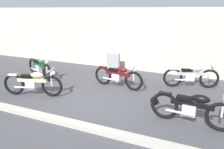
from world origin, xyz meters
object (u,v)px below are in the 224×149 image
at_px(motorcycle_black, 192,108).
at_px(helmet, 154,101).
at_px(stone_marker, 113,63).
at_px(motorcycle_maroon, 118,76).
at_px(motorcycle_silver, 192,76).
at_px(motorcycle_green, 40,67).
at_px(motorcycle_cream, 33,83).

bearing_deg(motorcycle_black, helmet, 148.40).
xyz_separation_m(stone_marker, motorcycle_maroon, (1.01, -1.86, 0.01)).
bearing_deg(motorcycle_black, motorcycle_maroon, 151.05).
bearing_deg(motorcycle_silver, motorcycle_maroon, -173.73).
bearing_deg(motorcycle_black, motorcycle_silver, 99.72).
relative_size(motorcycle_silver, motorcycle_green, 1.03).
xyz_separation_m(motorcycle_green, motorcycle_cream, (1.23, -1.71, 0.01)).
xyz_separation_m(helmet, motorcycle_maroon, (-1.60, 0.98, 0.31)).
bearing_deg(motorcycle_cream, motorcycle_green, 109.40).
xyz_separation_m(motorcycle_green, motorcycle_maroon, (3.52, 0.19, 0.00)).
height_order(stone_marker, motorcycle_green, motorcycle_green).
bearing_deg(motorcycle_green, motorcycle_cream, -31.11).
xyz_separation_m(helmet, motorcycle_black, (1.14, -0.83, 0.33)).
bearing_deg(motorcycle_cream, motorcycle_black, -15.26).
relative_size(helmet, motorcycle_maroon, 0.12).
bearing_deg(motorcycle_silver, motorcycle_green, 174.29).
height_order(stone_marker, motorcycle_black, motorcycle_black).
xyz_separation_m(motorcycle_silver, motorcycle_cream, (-4.75, -3.03, 0.01)).
bearing_deg(motorcycle_black, motorcycle_cream, -174.44).
bearing_deg(stone_marker, motorcycle_maroon, -61.41).
bearing_deg(stone_marker, motorcycle_silver, -12.00).
xyz_separation_m(stone_marker, motorcycle_black, (3.76, -3.67, 0.02)).
bearing_deg(stone_marker, motorcycle_cream, -108.59).
distance_m(stone_marker, helmet, 3.87).
height_order(motorcycle_silver, motorcycle_cream, motorcycle_cream).
distance_m(stone_marker, motorcycle_black, 5.25).
distance_m(stone_marker, motorcycle_maroon, 2.12).
xyz_separation_m(stone_marker, helmet, (2.62, -2.84, -0.31)).
distance_m(stone_marker, motorcycle_cream, 3.97).
relative_size(stone_marker, motorcycle_black, 0.41).
distance_m(motorcycle_green, motorcycle_maroon, 3.52).
distance_m(helmet, motorcycle_cream, 4.01).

